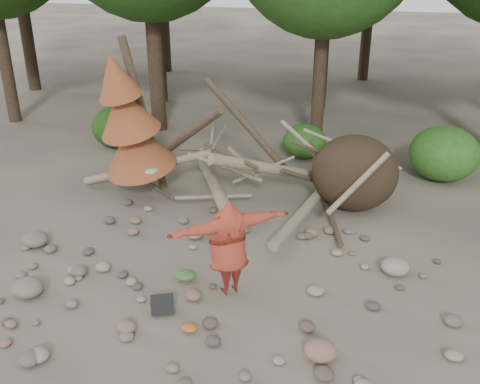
# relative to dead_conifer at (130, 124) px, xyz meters

# --- Properties ---
(ground) EXTENTS (120.00, 120.00, 0.00)m
(ground) POSITION_rel_dead_conifer_xyz_m (3.12, -3.37, -2.11)
(ground) COLOR #514C44
(ground) RESTS_ON ground
(deadfall_pile) EXTENTS (8.55, 5.24, 3.30)m
(deadfall_pile) POSITION_rel_dead_conifer_xyz_m (5.13, 0.87, -1.16)
(deadfall_pile) COLOR #332619
(deadfall_pile) RESTS_ON ground
(dead_conifer) EXTENTS (2.06, 2.16, 4.35)m
(dead_conifer) POSITION_rel_dead_conifer_xyz_m (0.00, 0.00, 0.00)
(dead_conifer) COLOR #4C3F30
(dead_conifer) RESTS_ON ground
(bush_left) EXTENTS (1.80, 1.80, 1.44)m
(bush_left) POSITION_rel_dead_conifer_xyz_m (-2.38, 3.83, -1.39)
(bush_left) COLOR #1D4512
(bush_left) RESTS_ON ground
(bush_mid) EXTENTS (1.40, 1.40, 1.12)m
(bush_mid) POSITION_rel_dead_conifer_xyz_m (3.92, 4.43, -1.55)
(bush_mid) COLOR #265819
(bush_mid) RESTS_ON ground
(bush_right) EXTENTS (2.00, 2.00, 1.60)m
(bush_right) POSITION_rel_dead_conifer_xyz_m (8.12, 3.63, -1.31)
(bush_right) COLOR #306820
(bush_right) RESTS_ON ground
(frisbee_thrower) EXTENTS (2.91, 1.99, 2.28)m
(frisbee_thrower) POSITION_rel_dead_conifer_xyz_m (3.68, -3.65, -1.06)
(frisbee_thrower) COLOR maroon
(frisbee_thrower) RESTS_ON ground
(backpack) EXTENTS (0.50, 0.43, 0.28)m
(backpack) POSITION_rel_dead_conifer_xyz_m (2.67, -4.56, -1.97)
(backpack) COLOR black
(backpack) RESTS_ON ground
(cloth_green) EXTENTS (0.43, 0.36, 0.16)m
(cloth_green) POSITION_rel_dead_conifer_xyz_m (2.70, -3.43, -2.03)
(cloth_green) COLOR #346729
(cloth_green) RESTS_ON ground
(cloth_orange) EXTENTS (0.28, 0.23, 0.10)m
(cloth_orange) POSITION_rel_dead_conifer_xyz_m (3.33, -4.95, -2.06)
(cloth_orange) COLOR #AF581E
(cloth_orange) RESTS_ON ground
(boulder_front_left) EXTENTS (0.62, 0.56, 0.37)m
(boulder_front_left) POSITION_rel_dead_conifer_xyz_m (-0.08, -4.71, -1.93)
(boulder_front_left) COLOR slate
(boulder_front_left) RESTS_ON ground
(boulder_front_right) EXTENTS (0.55, 0.49, 0.33)m
(boulder_front_right) POSITION_rel_dead_conifer_xyz_m (5.64, -5.03, -1.95)
(boulder_front_right) COLOR #846652
(boulder_front_right) RESTS_ON ground
(boulder_mid_right) EXTENTS (0.59, 0.53, 0.35)m
(boulder_mid_right) POSITION_rel_dead_conifer_xyz_m (6.81, -2.06, -1.94)
(boulder_mid_right) COLOR gray
(boulder_mid_right) RESTS_ON ground
(boulder_mid_left) EXTENTS (0.59, 0.53, 0.35)m
(boulder_mid_left) POSITION_rel_dead_conifer_xyz_m (-1.09, -2.97, -1.94)
(boulder_mid_left) COLOR #696058
(boulder_mid_left) RESTS_ON ground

